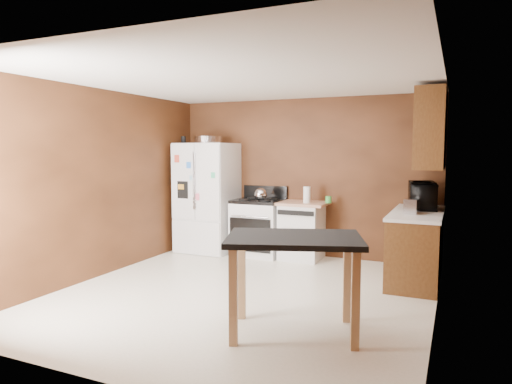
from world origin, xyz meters
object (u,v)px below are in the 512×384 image
Objects in this scene: paper_towel at (307,195)px; microwave at (422,197)px; refrigerator at (207,197)px; pen_cup at (184,140)px; green_canister at (328,200)px; roasting_pan at (208,140)px; dishwasher at (302,230)px; gas_range at (259,227)px; toaster at (412,206)px; kettle at (261,194)px; island at (294,251)px.

microwave is at bearing -4.12° from paper_towel.
refrigerator is at bearing -179.92° from paper_towel.
pen_cup is 2.63m from green_canister.
refrigerator is at bearing 164.23° from roasting_pan.
pen_cup reaches higher than dishwasher.
refrigerator is at bearing -177.02° from dishwasher.
gas_range is at bearing -176.33° from green_canister.
microwave is at bearing -10.45° from green_canister.
paper_towel is at bearing 165.36° from toaster.
toaster is at bearing -23.09° from dishwasher.
microwave is 1.87m from dishwasher.
pen_cup is 2.49m from dishwasher.
paper_towel is (0.73, 0.08, 0.01)m from kettle.
kettle is at bearing 79.74° from microwave.
microwave is at bearing -6.56° from dishwasher.
gas_range is (0.91, 0.06, -0.44)m from refrigerator.
gas_range is 0.72m from dishwasher.
green_canister is (0.30, 0.13, -0.07)m from paper_towel.
kettle is at bearing -1.74° from pen_cup.
kettle is 0.18× the size of gas_range.
kettle is 0.56m from gas_range.
microwave is (1.35, -0.25, 0.12)m from green_canister.
island is (0.43, -2.82, -0.17)m from green_canister.
kettle is 0.85m from dishwasher.
roasting_pan is 1.81× the size of paper_towel.
pen_cup is 1.05m from refrigerator.
dishwasher is at bearing 106.74° from island.
green_canister is at bearing 4.11° from roasting_pan.
dishwasher is (2.05, 0.12, -1.41)m from pen_cup.
gas_range is (-1.12, -0.07, -0.48)m from green_canister.
microwave is at bearing -1.19° from pen_cup.
refrigerator reaches higher than dishwasher.
pen_cup is at bearing -176.04° from green_canister.
kettle is 2.36m from toaster.
roasting_pan is 0.46m from pen_cup.
gas_range is at bearing 171.18° from toaster.
roasting_pan is 3.44m from microwave.
toaster is (2.30, -0.55, -0.01)m from kettle.
kettle reaches higher than dishwasher.
toaster is 0.29× the size of dishwasher.
toaster is (1.27, -0.76, 0.05)m from green_canister.
refrigerator reaches higher than paper_towel.
roasting_pan is 1.75× the size of toaster.
gas_range is (0.87, 0.07, -1.39)m from roasting_pan.
gas_range is at bearing 175.95° from paper_towel.
pen_cup is at bearing 178.22° from toaster.
green_canister is 2.86m from island.
microwave is at bearing -1.81° from roasting_pan.
green_canister is 0.17× the size of microwave.
paper_towel reaches higher than toaster.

